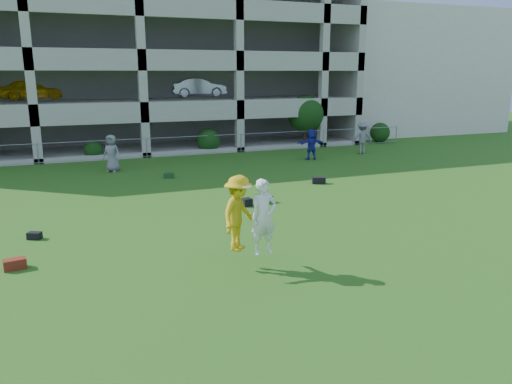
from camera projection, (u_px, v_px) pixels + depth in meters
name	position (u px, v px, depth m)	size (l,w,h in m)	color
ground	(270.00, 273.00, 12.79)	(100.00, 100.00, 0.00)	#235114
stucco_building	(384.00, 72.00, 45.11)	(16.00, 14.00, 10.00)	beige
bystander_c	(112.00, 153.00, 25.62)	(0.93, 0.61, 1.90)	slate
bystander_d	(311.00, 144.00, 29.16)	(1.66, 0.53, 1.79)	#212699
bystander_f	(362.00, 138.00, 31.24)	(1.30, 0.75, 2.01)	slate
bag_red_a	(15.00, 264.00, 13.02)	(0.55, 0.30, 0.28)	#501C0D
bag_black_b	(34.00, 236.00, 15.37)	(0.40, 0.25, 0.22)	black
bag_green_c	(266.00, 199.00, 19.65)	(0.50, 0.35, 0.26)	#133614
crate_d	(247.00, 202.00, 19.17)	(0.35, 0.35, 0.30)	black
bag_black_e	(319.00, 180.00, 23.00)	(0.60, 0.30, 0.30)	black
bag_green_g	(169.00, 176.00, 24.20)	(0.50, 0.30, 0.25)	#153A20
frisbee_contest	(245.00, 214.00, 12.73)	(1.64, 1.41, 2.01)	gold
parking_garage	(123.00, 58.00, 36.45)	(30.00, 14.00, 12.00)	#9E998C
fence	(147.00, 148.00, 29.84)	(36.06, 0.06, 1.20)	gray
shrub_row	(216.00, 128.00, 31.89)	(34.38, 2.52, 3.50)	#163D11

